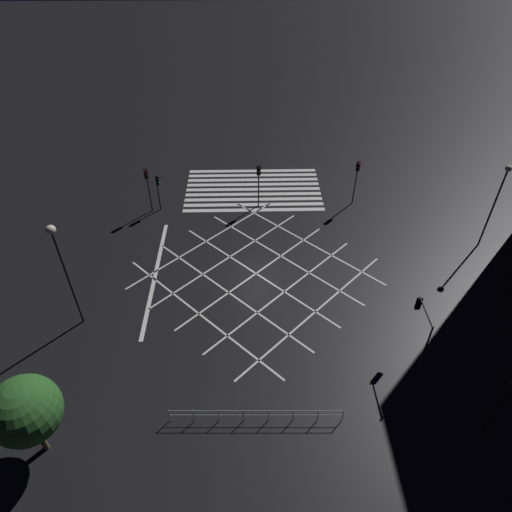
# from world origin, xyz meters

# --- Properties ---
(ground_plane) EXTENTS (200.00, 200.00, 0.00)m
(ground_plane) POSITION_xyz_m (0.00, 0.00, 0.00)
(ground_plane) COLOR black
(road_markings) EXTENTS (19.60, 25.94, 0.01)m
(road_markings) POSITION_xyz_m (0.36, -8.49, 0.00)
(road_markings) COLOR silver
(road_markings) RESTS_ON ground_plane
(traffic_light_median_south) EXTENTS (0.36, 0.39, 4.23)m
(traffic_light_median_south) POSITION_xyz_m (-0.44, -9.34, 3.02)
(traffic_light_median_south) COLOR black
(traffic_light_median_south) RESTS_ON ground_plane
(traffic_light_se_cross) EXTENTS (0.36, 0.39, 4.37)m
(traffic_light_se_cross) POSITION_xyz_m (9.30, -8.71, 3.12)
(traffic_light_se_cross) COLOR black
(traffic_light_se_cross) RESTS_ON ground_plane
(traffic_light_nw_cross) EXTENTS (0.36, 2.65, 4.31)m
(traffic_light_nw_cross) POSITION_xyz_m (-9.69, 8.06, 3.18)
(traffic_light_nw_cross) COLOR black
(traffic_light_nw_cross) RESTS_ON ground_plane
(traffic_light_sw_cross) EXTENTS (0.36, 0.39, 4.43)m
(traffic_light_sw_cross) POSITION_xyz_m (-9.22, -9.53, 3.15)
(traffic_light_sw_cross) COLOR black
(traffic_light_sw_cross) RESTS_ON ground_plane
(traffic_light_se_main) EXTENTS (0.39, 0.36, 3.56)m
(traffic_light_se_main) POSITION_xyz_m (8.48, -9.01, 2.55)
(traffic_light_se_main) COLOR black
(traffic_light_se_main) RESTS_ON ground_plane
(street_lamp_west) EXTENTS (0.59, 0.59, 8.15)m
(street_lamp_west) POSITION_xyz_m (12.00, 4.64, 6.17)
(street_lamp_west) COLOR black
(street_lamp_west) RESTS_ON ground_plane
(street_lamp_far) EXTENTS (0.49, 0.49, 7.39)m
(street_lamp_far) POSITION_xyz_m (-18.56, -3.15, 5.17)
(street_lamp_far) COLOR black
(street_lamp_far) RESTS_ON ground_plane
(street_tree_near) EXTENTS (3.54, 3.54, 5.40)m
(street_tree_near) POSITION_xyz_m (11.55, 13.70, 3.62)
(street_tree_near) COLOR brown
(street_tree_near) RESTS_ON ground_plane
(pedestrian_railing) EXTENTS (9.72, 0.26, 1.05)m
(pedestrian_railing) POSITION_xyz_m (0.27, 12.37, 0.67)
(pedestrian_railing) COLOR #9EA0A5
(pedestrian_railing) RESTS_ON ground_plane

